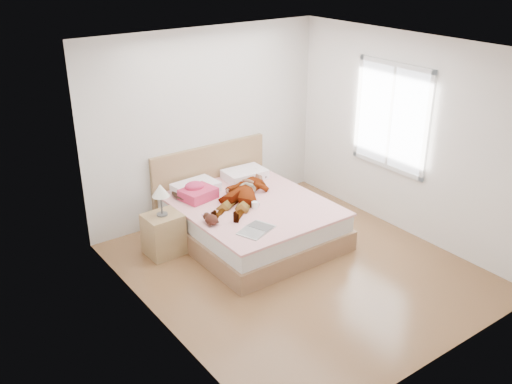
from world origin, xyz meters
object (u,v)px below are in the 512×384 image
phone (195,183)px  coffee_mug (255,205)px  magazine (256,230)px  woman (244,189)px  bed (248,217)px  towel (197,192)px  nightstand (163,231)px  plush_toy (211,219)px

phone → coffee_mug: bearing=-99.9°
magazine → woman: bearing=63.3°
bed → towel: bed is taller
woman → towel: bearing=-158.4°
bed → nightstand: bearing=168.3°
towel → plush_toy: (-0.25, -0.72, -0.02)m
magazine → nightstand: size_ratio=0.54×
phone → magazine: bearing=-124.7°
phone → magazine: phone is taller
phone → coffee_mug: phone is taller
phone → coffee_mug: (0.40, -0.77, -0.13)m
phone → nightstand: bearing=166.9°
bed → nightstand: bed is taller
phone → woman: bearing=-76.3°
coffee_mug → nightstand: nightstand is taller
woman → magazine: bearing=-64.4°
woman → coffee_mug: woman is taller
magazine → nightstand: nightstand is taller
coffee_mug → woman: bearing=75.5°
coffee_mug → towel: bearing=122.2°
phone → bed: bed is taller
towel → nightstand: bearing=-161.3°
magazine → nightstand: (-0.72, 0.97, -0.21)m
bed → magazine: bearing=-118.3°
coffee_mug → nightstand: bearing=156.0°
phone → plush_toy: 0.86m
woman → bed: size_ratio=0.73×
bed → magazine: (-0.40, -0.73, 0.24)m
woman → phone: (-0.50, 0.40, 0.07)m
magazine → coffee_mug: bearing=55.5°
bed → phone: bearing=131.1°
towel → coffee_mug: (0.43, -0.68, -0.05)m
woman → phone: bearing=-166.3°
towel → plush_toy: bearing=-109.0°
magazine → plush_toy: 0.57m
woman → phone: woman is taller
nightstand → coffee_mug: bearing=-24.0°
phone → plush_toy: bearing=-146.4°
plush_toy → towel: bearing=71.0°
phone → towel: size_ratio=0.19×
coffee_mug → plush_toy: 0.68m
woman → bed: (-0.04, -0.13, -0.34)m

